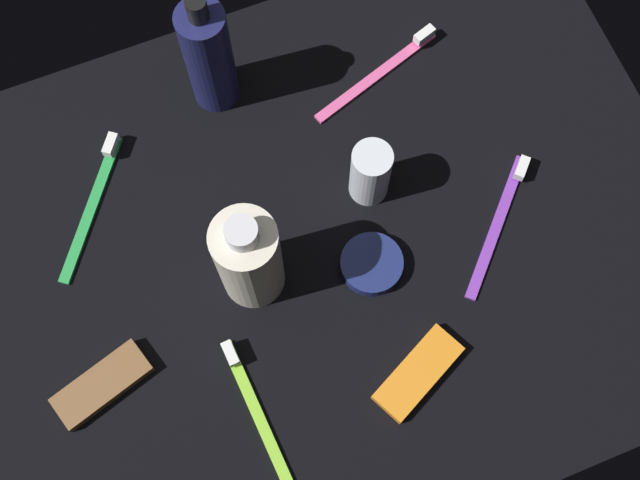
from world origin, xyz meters
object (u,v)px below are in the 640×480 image
at_px(bodywash_bottle, 249,259).
at_px(snack_bar_brown, 102,385).
at_px(snack_bar_orange, 418,373).
at_px(cream_tin_left, 372,264).
at_px(toothbrush_pink, 383,69).
at_px(lotion_bottle, 209,56).
at_px(toothbrush_lime, 256,410).
at_px(toothbrush_green, 94,198).
at_px(toothbrush_purple, 500,216).
at_px(deodorant_stick, 370,173).

xyz_separation_m(bodywash_bottle, snack_bar_brown, (-0.19, -0.05, -0.07)).
bearing_deg(snack_bar_orange, cream_tin_left, 63.81).
bearing_deg(toothbrush_pink, snack_bar_brown, -150.75).
bearing_deg(lotion_bottle, cream_tin_left, -71.99).
bearing_deg(bodywash_bottle, lotion_bottle, 80.55).
distance_m(bodywash_bottle, snack_bar_brown, 0.21).
bearing_deg(toothbrush_lime, bodywash_bottle, 70.45).
distance_m(bodywash_bottle, toothbrush_green, 0.22).
height_order(toothbrush_purple, snack_bar_orange, toothbrush_purple).
distance_m(toothbrush_lime, snack_bar_orange, 0.17).
height_order(bodywash_bottle, snack_bar_brown, bodywash_bottle).
bearing_deg(toothbrush_pink, deodorant_stick, -119.47).
relative_size(toothbrush_green, cream_tin_left, 2.20).
xyz_separation_m(deodorant_stick, snack_bar_brown, (-0.34, -0.10, -0.04)).
bearing_deg(toothbrush_green, toothbrush_purple, -24.38).
distance_m(lotion_bottle, snack_bar_brown, 0.37).
xyz_separation_m(lotion_bottle, bodywash_bottle, (-0.04, -0.23, -0.01)).
distance_m(snack_bar_brown, cream_tin_left, 0.31).
bearing_deg(toothbrush_lime, deodorant_stick, 42.44).
xyz_separation_m(deodorant_stick, snack_bar_orange, (-0.03, -0.21, -0.04)).
distance_m(toothbrush_pink, snack_bar_brown, 0.48).
height_order(snack_bar_brown, cream_tin_left, cream_tin_left).
height_order(bodywash_bottle, toothbrush_lime, bodywash_bottle).
bearing_deg(snack_bar_brown, toothbrush_green, 59.04).
xyz_separation_m(toothbrush_lime, toothbrush_green, (-0.09, 0.29, 0.00)).
relative_size(bodywash_bottle, toothbrush_pink, 0.96).
bearing_deg(bodywash_bottle, snack_bar_brown, -164.64).
distance_m(lotion_bottle, snack_bar_orange, 0.41).
bearing_deg(toothbrush_purple, snack_bar_brown, -178.06).
bearing_deg(snack_bar_brown, snack_bar_orange, -36.12).
xyz_separation_m(deodorant_stick, toothbrush_pink, (0.07, 0.13, -0.04)).
relative_size(bodywash_bottle, toothbrush_green, 1.11).
bearing_deg(toothbrush_green, bodywash_bottle, -48.34).
xyz_separation_m(snack_bar_orange, snack_bar_brown, (-0.31, 0.11, 0.00)).
distance_m(bodywash_bottle, snack_bar_orange, 0.22).
height_order(toothbrush_lime, toothbrush_green, same).
bearing_deg(snack_bar_orange, bodywash_bottle, 101.39).
relative_size(deodorant_stick, toothbrush_green, 0.58).
height_order(lotion_bottle, toothbrush_purple, lotion_bottle).
xyz_separation_m(lotion_bottle, cream_tin_left, (0.09, -0.26, -0.07)).
bearing_deg(cream_tin_left, bodywash_bottle, 164.46).
distance_m(toothbrush_green, snack_bar_brown, 0.21).
distance_m(deodorant_stick, toothbrush_lime, 0.28).
bearing_deg(snack_bar_orange, toothbrush_lime, 145.07).
height_order(toothbrush_green, snack_bar_orange, toothbrush_green).
bearing_deg(toothbrush_lime, cream_tin_left, 30.27).
distance_m(deodorant_stick, cream_tin_left, 0.10).
distance_m(deodorant_stick, snack_bar_brown, 0.36).
bearing_deg(deodorant_stick, toothbrush_lime, -137.56).
bearing_deg(toothbrush_pink, snack_bar_orange, -107.21).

